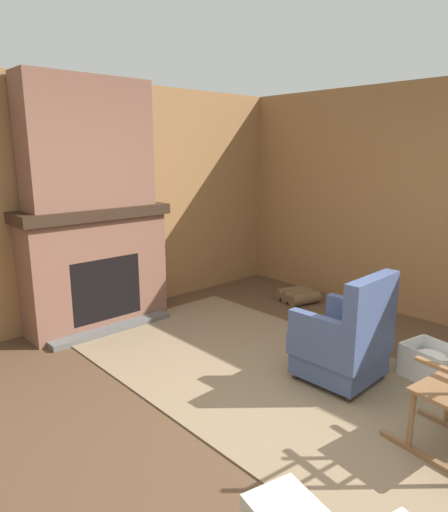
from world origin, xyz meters
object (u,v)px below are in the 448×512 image
object	(u,v)px
laundry_basket	(431,363)
storage_case	(134,196)
armchair	(345,342)
firewood_stack	(297,296)
oil_lamp_vase	(66,201)

from	to	relation	value
laundry_basket	storage_case	world-z (taller)	storage_case
storage_case	armchair	bearing A→B (deg)	7.42
armchair	firewood_stack	xyz separation A→B (m)	(-1.55, 1.35, -0.28)
armchair	storage_case	xyz separation A→B (m)	(-2.58, -0.34, 1.02)
firewood_stack	laundry_basket	size ratio (longest dim) A/B	1.10
armchair	storage_case	world-z (taller)	storage_case
armchair	firewood_stack	world-z (taller)	armchair
oil_lamp_vase	storage_case	world-z (taller)	oil_lamp_vase
laundry_basket	storage_case	distance (m)	3.41
firewood_stack	storage_case	size ratio (longest dim) A/B	2.57
armchair	firewood_stack	size ratio (longest dim) A/B	1.78
firewood_stack	oil_lamp_vase	bearing A→B (deg)	-112.49
storage_case	oil_lamp_vase	bearing A→B (deg)	-90.01
laundry_basket	oil_lamp_vase	xyz separation A→B (m)	(-3.06, -1.70, 1.23)
oil_lamp_vase	storage_case	size ratio (longest dim) A/B	1.14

